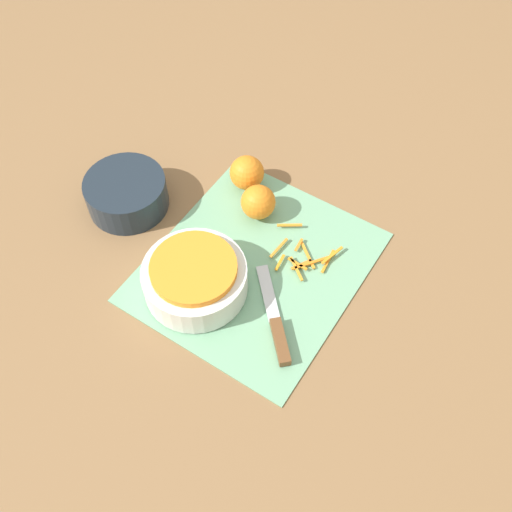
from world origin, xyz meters
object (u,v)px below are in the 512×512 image
bowl_dark (127,194)px  bowl_speckled (195,278)px  orange_left (258,202)px  knife (277,330)px  orange_right (247,173)px

bowl_dark → bowl_speckled: bearing=-111.1°
orange_left → bowl_dark: bearing=116.8°
knife → orange_right: 0.35m
knife → orange_right: orange_right is taller
bowl_speckled → bowl_dark: size_ratio=1.17×
orange_left → orange_right: bearing=49.4°
bowl_speckled → orange_right: bearing=13.2°
bowl_speckled → orange_right: bowl_speckled is taller
bowl_speckled → knife: (0.00, -0.17, -0.03)m
bowl_speckled → knife: bowl_speckled is taller
bowl_dark → knife: (-0.09, -0.41, -0.02)m
bowl_dark → orange_left: orange_left is taller
knife → orange_right: bearing=-1.7°
orange_right → bowl_dark: bearing=134.5°
orange_left → bowl_speckled: bearing=-179.8°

